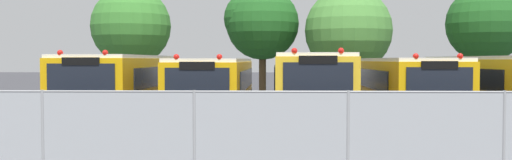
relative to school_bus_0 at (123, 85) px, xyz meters
name	(u,v)px	position (x,y,z in m)	size (l,w,h in m)	color
ground_plane	(306,121)	(7.23, 0.09, -1.42)	(160.00, 160.00, 0.00)	#38383D
school_bus_0	(123,85)	(0.00, 0.00, 0.00)	(2.67, 9.66, 2.70)	#EAA80C
school_bus_1	(216,87)	(3.69, -0.14, -0.07)	(2.53, 10.07, 2.57)	#EAA80C
school_bus_2	(307,84)	(7.24, 0.17, 0.03)	(2.64, 11.47, 2.75)	yellow
school_bus_3	(399,86)	(10.88, 0.14, -0.06)	(2.61, 10.60, 2.59)	#EAA80C
school_bus_4	(495,86)	(14.49, -0.06, -0.02)	(2.64, 10.46, 2.66)	yellow
tree_0	(132,25)	(-1.97, 9.15, 2.94)	(4.48, 4.48, 6.55)	#4C3823
tree_1	(259,22)	(5.15, 12.01, 3.29)	(4.63, 4.48, 6.87)	#4C3823
tree_2	(347,32)	(10.36, 10.79, 2.64)	(5.14, 5.14, 6.69)	#4C3823
tree_3	(484,25)	(18.01, 9.95, 2.98)	(4.41, 4.41, 6.66)	#4C3823
chainlink_fence	(348,129)	(7.45, -9.43, -0.51)	(19.83, 0.07, 1.74)	#9EA0A3
traffic_cone	(330,146)	(7.22, -8.14, -1.09)	(0.51, 0.51, 0.67)	#EA5914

